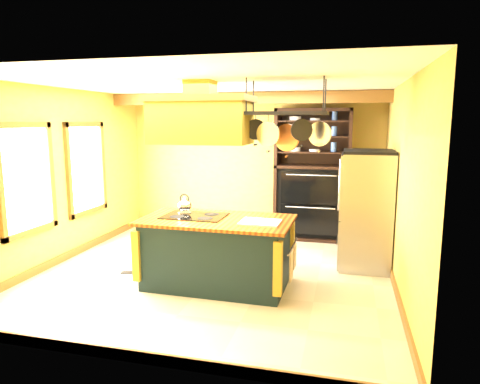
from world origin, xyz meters
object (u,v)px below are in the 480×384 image
at_px(kitchen_island, 217,251).
at_px(hutch, 312,190).
at_px(range_hood, 201,118).
at_px(refrigerator, 365,212).
at_px(pot_rack, 287,122).

bearing_deg(kitchen_island, hutch, 70.39).
distance_m(kitchen_island, hutch, 2.95).
relative_size(range_hood, hutch, 0.55).
relative_size(kitchen_island, refrigerator, 1.16).
xyz_separation_m(range_hood, refrigerator, (2.14, 1.28, -1.39)).
bearing_deg(hutch, kitchen_island, -110.72).
xyz_separation_m(pot_rack, hutch, (0.13, 2.72, -1.26)).
distance_m(kitchen_island, pot_rack, 1.94).
distance_m(pot_rack, refrigerator, 2.11).
distance_m(range_hood, pot_rack, 1.11).
bearing_deg(kitchen_island, range_hood, -178.68).
bearing_deg(pot_rack, hutch, 87.34).
height_order(range_hood, hutch, range_hood).
bearing_deg(kitchen_island, pot_rack, 1.79).
bearing_deg(refrigerator, kitchen_island, -146.68).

